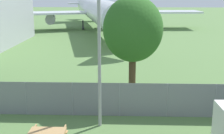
# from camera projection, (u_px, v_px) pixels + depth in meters

# --- Properties ---
(perimeter_fence) EXTENTS (56.07, 0.07, 1.87)m
(perimeter_fence) POSITION_uv_depth(u_px,v_px,m) (119.00, 100.00, 16.76)
(perimeter_fence) COLOR gray
(perimeter_fence) RESTS_ON ground
(airplane) EXTENTS (37.09, 45.06, 10.88)m
(airplane) POSITION_uv_depth(u_px,v_px,m) (97.00, 10.00, 52.05)
(airplane) COLOR silver
(airplane) RESTS_ON ground
(tree_left_of_cabin) EXTENTS (3.64, 3.64, 6.38)m
(tree_left_of_cabin) POSITION_uv_depth(u_px,v_px,m) (133.00, 30.00, 18.82)
(tree_left_of_cabin) COLOR #4C3823
(tree_left_of_cabin) RESTS_ON ground
(light_mast) EXTENTS (0.44, 0.44, 7.35)m
(light_mast) POSITION_uv_depth(u_px,v_px,m) (99.00, 37.00, 14.71)
(light_mast) COLOR #99999E
(light_mast) RESTS_ON ground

